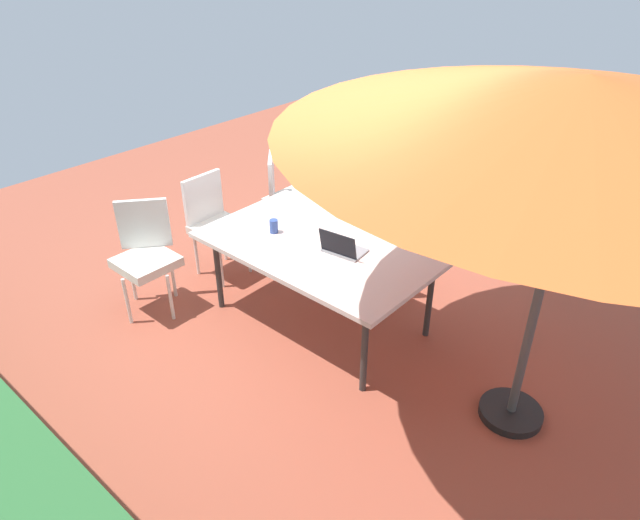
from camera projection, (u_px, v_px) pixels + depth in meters
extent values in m
cube|color=#9E4C38|center=(320.00, 321.00, 5.00)|extent=(10.00, 10.00, 0.02)
cube|color=silver|center=(320.00, 246.00, 4.61)|extent=(1.91, 1.17, 0.04)
cylinder|color=#333333|center=(430.00, 299.00, 4.63)|extent=(0.05, 0.05, 0.73)
cylinder|color=#333333|center=(287.00, 237.00, 5.54)|extent=(0.05, 0.05, 0.73)
cylinder|color=#333333|center=(364.00, 352.00, 4.07)|extent=(0.05, 0.05, 0.73)
cylinder|color=#333333|center=(218.00, 272.00, 4.98)|extent=(0.05, 0.05, 0.73)
cylinder|color=#4C4C4C|center=(543.00, 278.00, 3.44)|extent=(0.06, 0.06, 2.31)
cone|color=orange|center=(584.00, 104.00, 2.89)|extent=(3.23, 3.23, 0.30)
cylinder|color=black|center=(510.00, 412.00, 4.02)|extent=(0.44, 0.44, 0.06)
cube|color=silver|center=(146.00, 262.00, 4.88)|extent=(0.46, 0.46, 0.08)
cube|color=white|center=(144.00, 224.00, 4.93)|extent=(0.31, 0.36, 0.45)
cylinder|color=white|center=(127.00, 301.00, 4.84)|extent=(0.03, 0.03, 0.45)
cylinder|color=white|center=(170.00, 297.00, 4.89)|extent=(0.03, 0.03, 0.45)
cylinder|color=white|center=(132.00, 279.00, 5.15)|extent=(0.03, 0.03, 0.45)
cylinder|color=white|center=(173.00, 275.00, 5.20)|extent=(0.03, 0.03, 0.45)
cube|color=silver|center=(382.00, 237.00, 5.27)|extent=(0.46, 0.46, 0.08)
cube|color=white|center=(370.00, 220.00, 4.99)|extent=(0.44, 0.05, 0.45)
cylinder|color=white|center=(407.00, 261.00, 5.42)|extent=(0.03, 0.03, 0.45)
cylinder|color=white|center=(376.00, 248.00, 5.62)|extent=(0.03, 0.03, 0.45)
cylinder|color=white|center=(385.00, 276.00, 5.19)|extent=(0.03, 0.03, 0.45)
cylinder|color=white|center=(354.00, 263.00, 5.39)|extent=(0.03, 0.03, 0.45)
cube|color=silver|center=(293.00, 201.00, 5.94)|extent=(0.46, 0.46, 0.08)
cube|color=white|center=(271.00, 178.00, 5.80)|extent=(0.33, 0.34, 0.45)
cylinder|color=white|center=(310.00, 231.00, 5.93)|extent=(0.03, 0.03, 0.45)
cylinder|color=white|center=(310.00, 216.00, 6.24)|extent=(0.03, 0.03, 0.45)
cylinder|color=white|center=(276.00, 232.00, 5.92)|extent=(0.03, 0.03, 0.45)
cylinder|color=white|center=(277.00, 216.00, 6.23)|extent=(0.03, 0.03, 0.45)
cube|color=silver|center=(220.00, 229.00, 5.41)|extent=(0.46, 0.46, 0.08)
cube|color=white|center=(203.00, 197.00, 5.39)|extent=(0.05, 0.44, 0.45)
cylinder|color=white|center=(221.00, 267.00, 5.33)|extent=(0.03, 0.03, 0.45)
cylinder|color=white|center=(249.00, 252.00, 5.56)|extent=(0.03, 0.03, 0.45)
cylinder|color=white|center=(196.00, 254.00, 5.53)|extent=(0.03, 0.03, 0.45)
cylinder|color=white|center=(224.00, 240.00, 5.76)|extent=(0.03, 0.03, 0.45)
cube|color=gray|center=(345.00, 250.00, 4.49)|extent=(0.35, 0.26, 0.02)
cube|color=black|center=(338.00, 244.00, 4.36)|extent=(0.32, 0.09, 0.20)
cylinder|color=#334C99|center=(274.00, 226.00, 4.74)|extent=(0.07, 0.07, 0.12)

